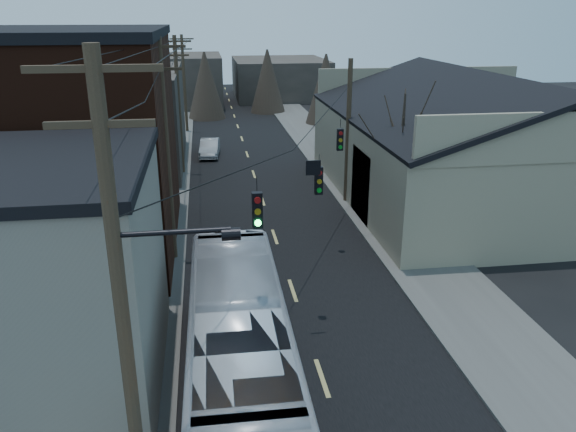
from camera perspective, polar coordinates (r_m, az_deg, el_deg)
name	(u,v)px	position (r m, az deg, el deg)	size (l,w,h in m)	color
road_surface	(256,182)	(38.39, -3.23, 3.46)	(9.00, 110.00, 0.02)	black
sidewalk_left	(159,185)	(38.37, -12.95, 3.04)	(4.00, 110.00, 0.12)	#474744
sidewalk_right	(349,177)	(39.46, 6.23, 3.91)	(4.00, 110.00, 0.12)	#474744
building_clapboard	(14,284)	(18.26, -26.04, -6.26)	(8.00, 8.00, 7.00)	slate
building_brick	(59,149)	(28.12, -22.24, 6.34)	(10.00, 12.00, 10.00)	black
building_left_far	(119,119)	(43.74, -16.75, 9.41)	(9.00, 14.00, 7.00)	#322D28
warehouse	(474,154)	(36.53, 18.34, 5.97)	(16.16, 20.60, 7.73)	gray
building_far_left	(180,80)	(72.14, -10.88, 13.39)	(10.00, 12.00, 6.00)	#322D28
building_far_right	(280,78)	(77.79, -0.85, 13.82)	(12.00, 14.00, 5.00)	#322D28
bare_tree	(400,165)	(29.32, 11.34, 5.13)	(0.40, 0.40, 7.20)	black
utility_lines	(208,128)	(31.37, -8.11, 8.83)	(11.24, 45.28, 10.50)	#382B1E
bus	(239,346)	(17.03, -4.98, -13.01)	(2.84, 12.12, 3.38)	silver
parked_car	(210,148)	(45.70, -7.96, 6.87)	(1.44, 4.13, 1.36)	#A0A3A7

